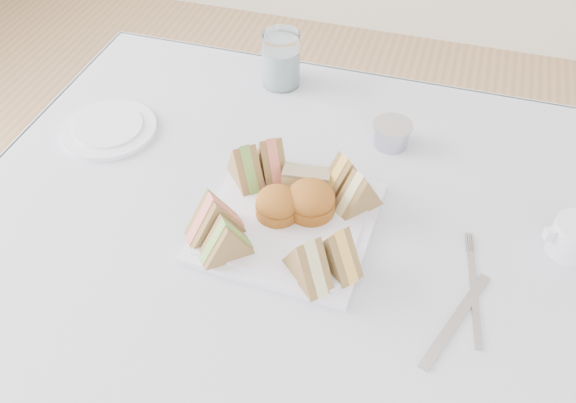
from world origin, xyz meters
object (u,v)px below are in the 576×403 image
(table, at_px, (276,389))
(creamer_jug, at_px, (573,238))
(water_glass, at_px, (281,59))
(serving_plate, at_px, (288,222))

(table, distance_m, creamer_jug, 0.59)
(water_glass, distance_m, creamer_jug, 0.59)
(serving_plate, distance_m, water_glass, 0.38)
(water_glass, bearing_deg, serving_plate, -71.12)
(table, height_order, creamer_jug, creamer_jug)
(serving_plate, relative_size, water_glass, 2.35)
(water_glass, bearing_deg, table, -74.35)
(table, height_order, water_glass, water_glass)
(serving_plate, bearing_deg, water_glass, 110.95)
(serving_plate, bearing_deg, creamer_jug, 11.82)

